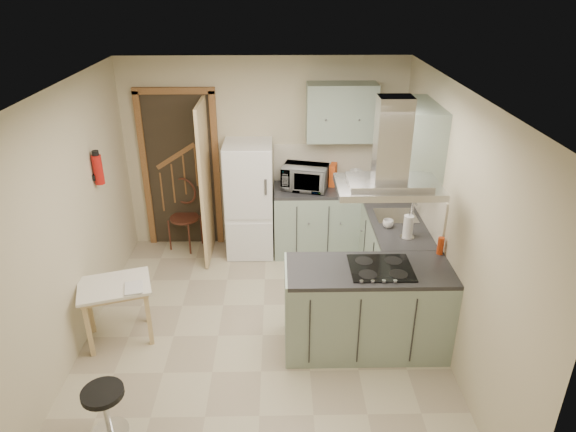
{
  "coord_description": "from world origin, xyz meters",
  "views": [
    {
      "loc": [
        0.18,
        -4.27,
        3.39
      ],
      "look_at": [
        0.27,
        0.45,
        1.15
      ],
      "focal_mm": 32.0,
      "sensor_mm": 36.0,
      "label": 1
    }
  ],
  "objects_px": {
    "stool": "(106,412)",
    "extractor_hood": "(388,187)",
    "fridge": "(249,199)",
    "drop_leaf_table": "(118,312)",
    "bentwood_chair": "(184,218)",
    "peninsula": "(367,308)",
    "microwave": "(305,177)"
  },
  "relations": [
    {
      "from": "stool",
      "to": "extractor_hood",
      "type": "bearing_deg",
      "value": 23.9
    },
    {
      "from": "stool",
      "to": "fridge",
      "type": "bearing_deg",
      "value": 71.44
    },
    {
      "from": "extractor_hood",
      "to": "bentwood_chair",
      "type": "height_order",
      "value": "extractor_hood"
    },
    {
      "from": "peninsula",
      "to": "extractor_hood",
      "type": "distance_m",
      "value": 1.27
    },
    {
      "from": "fridge",
      "to": "extractor_hood",
      "type": "bearing_deg",
      "value": -56.21
    },
    {
      "from": "peninsula",
      "to": "extractor_hood",
      "type": "bearing_deg",
      "value": 0.0
    },
    {
      "from": "peninsula",
      "to": "extractor_hood",
      "type": "relative_size",
      "value": 1.72
    },
    {
      "from": "drop_leaf_table",
      "to": "fridge",
      "type": "bearing_deg",
      "value": 38.48
    },
    {
      "from": "fridge",
      "to": "bentwood_chair",
      "type": "distance_m",
      "value": 0.95
    },
    {
      "from": "peninsula",
      "to": "stool",
      "type": "relative_size",
      "value": 3.47
    },
    {
      "from": "fridge",
      "to": "extractor_hood",
      "type": "relative_size",
      "value": 1.67
    },
    {
      "from": "bentwood_chair",
      "to": "stool",
      "type": "distance_m",
      "value": 3.15
    },
    {
      "from": "bentwood_chair",
      "to": "microwave",
      "type": "height_order",
      "value": "microwave"
    },
    {
      "from": "extractor_hood",
      "to": "peninsula",
      "type": "bearing_deg",
      "value": 180.0
    },
    {
      "from": "extractor_hood",
      "to": "stool",
      "type": "xyz_separation_m",
      "value": [
        -2.34,
        -1.04,
        -1.5
      ]
    },
    {
      "from": "peninsula",
      "to": "bentwood_chair",
      "type": "height_order",
      "value": "peninsula"
    },
    {
      "from": "extractor_hood",
      "to": "microwave",
      "type": "xyz_separation_m",
      "value": [
        -0.61,
        1.97,
        -0.67
      ]
    },
    {
      "from": "bentwood_chair",
      "to": "drop_leaf_table",
      "type": "bearing_deg",
      "value": -77.34
    },
    {
      "from": "fridge",
      "to": "peninsula",
      "type": "distance_m",
      "value": 2.35
    },
    {
      "from": "extractor_hood",
      "to": "drop_leaf_table",
      "type": "relative_size",
      "value": 1.32
    },
    {
      "from": "stool",
      "to": "microwave",
      "type": "distance_m",
      "value": 3.56
    },
    {
      "from": "microwave",
      "to": "bentwood_chair",
      "type": "bearing_deg",
      "value": -170.4
    },
    {
      "from": "peninsula",
      "to": "microwave",
      "type": "bearing_deg",
      "value": 104.59
    },
    {
      "from": "peninsula",
      "to": "stool",
      "type": "distance_m",
      "value": 2.48
    },
    {
      "from": "drop_leaf_table",
      "to": "microwave",
      "type": "bearing_deg",
      "value": 25.59
    },
    {
      "from": "stool",
      "to": "peninsula",
      "type": "bearing_deg",
      "value": 24.84
    },
    {
      "from": "peninsula",
      "to": "fridge",
      "type": "bearing_deg",
      "value": 121.74
    },
    {
      "from": "fridge",
      "to": "drop_leaf_table",
      "type": "distance_m",
      "value": 2.23
    },
    {
      "from": "fridge",
      "to": "microwave",
      "type": "bearing_deg",
      "value": -0.69
    },
    {
      "from": "bentwood_chair",
      "to": "microwave",
      "type": "relative_size",
      "value": 1.56
    },
    {
      "from": "microwave",
      "to": "stool",
      "type": "bearing_deg",
      "value": -105.43
    },
    {
      "from": "fridge",
      "to": "drop_leaf_table",
      "type": "bearing_deg",
      "value": -124.5
    }
  ]
}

